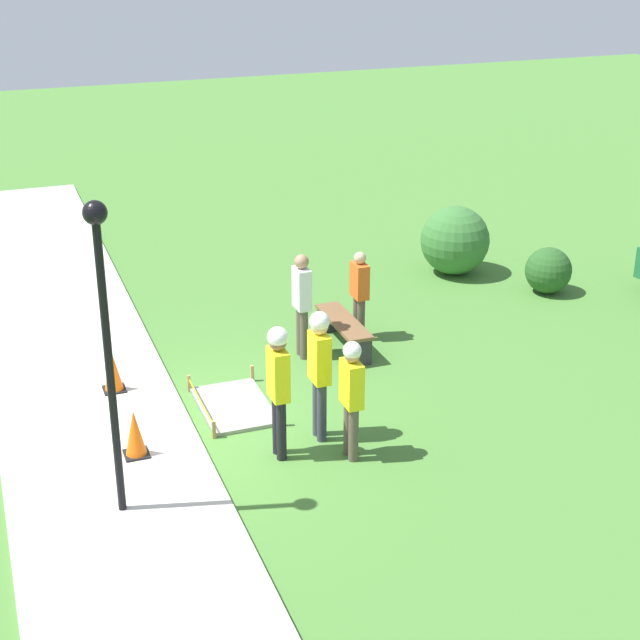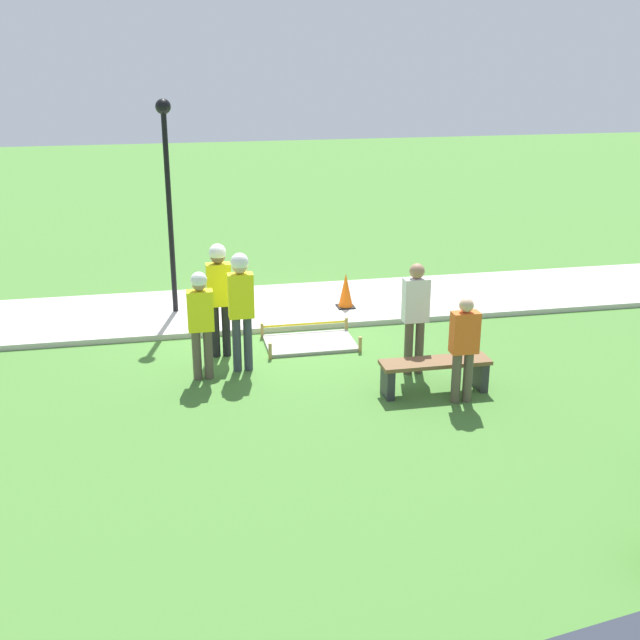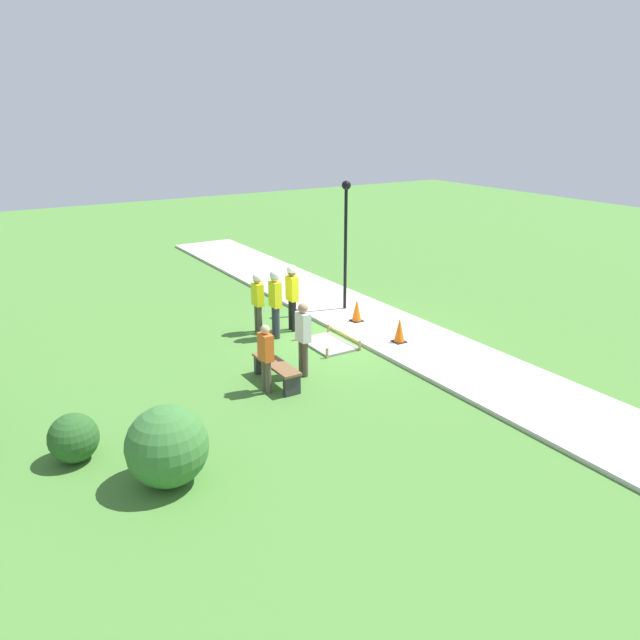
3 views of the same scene
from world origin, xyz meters
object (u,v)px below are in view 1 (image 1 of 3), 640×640
Objects in this scene: bystander_in_orange_shirt at (359,291)px; lamppost_near at (105,317)px; park_bench at (343,328)px; traffic_cone_far_patch at (135,433)px; bystander_in_gray_shirt at (302,299)px; traffic_cone_near_patch at (113,370)px; worker_supervisor at (352,390)px; worker_assistant at (320,362)px; worker_trainee at (278,379)px.

bystander_in_orange_shirt is 0.40× the size of lamppost_near.
park_bench is at bearing -55.16° from bystander_in_orange_shirt.
traffic_cone_far_patch is 4.10m from bystander_in_gray_shirt.
traffic_cone_far_patch is at bearing 162.09° from lamppost_near.
traffic_cone_near_patch is 4.49m from bystander_in_orange_shirt.
bystander_in_gray_shirt is at bearing 172.45° from worker_supervisor.
worker_supervisor is at bearing -19.70° from park_bench.
bystander_in_gray_shirt is (-3.33, 0.44, 0.00)m from worker_supervisor.
worker_assistant reaches higher than traffic_cone_far_patch.
worker_assistant is (-0.65, -0.22, 0.16)m from worker_supervisor.
worker_assistant is at bearing -27.64° from park_bench.
worker_assistant is at bearing -161.14° from worker_supervisor.
traffic_cone_far_patch is 3.02m from worker_supervisor.
worker_supervisor is 0.96× the size of bystander_in_gray_shirt.
bystander_in_gray_shirt is at bearing -83.85° from park_bench.
park_bench is 0.86× the size of worker_trainee.
worker_supervisor is 3.64m from lamppost_near.
worker_trainee is (3.05, -2.14, 0.83)m from park_bench.
worker_supervisor is (2.96, 2.79, 0.60)m from traffic_cone_near_patch.
bystander_in_gray_shirt is (-0.36, 3.23, 0.60)m from traffic_cone_near_patch.
traffic_cone_far_patch is 0.38× the size of bystander_in_gray_shirt.
worker_supervisor is at bearing 43.23° from traffic_cone_near_patch.
park_bench is 1.04× the size of bystander_in_orange_shirt.
worker_trainee reaches higher than worker_supervisor.
worker_assistant is at bearing -31.27° from bystander_in_orange_shirt.
park_bench is 0.96× the size of worker_supervisor.
lamppost_near is at bearing -17.91° from traffic_cone_far_patch.
bystander_in_orange_shirt reaches higher than traffic_cone_far_patch.
traffic_cone_far_patch is 0.17× the size of lamppost_near.
lamppost_near is (0.99, -2.99, 1.51)m from worker_assistant.
worker_trainee is (2.60, 1.87, 0.76)m from traffic_cone_near_patch.
bystander_in_orange_shirt reaches higher than park_bench.
worker_trainee is (0.54, 1.90, 0.76)m from traffic_cone_far_patch.
park_bench is (-2.51, 4.04, -0.08)m from traffic_cone_far_patch.
bystander_in_gray_shirt is at bearing 155.35° from worker_trainee.
park_bench is 1.04m from bystander_in_gray_shirt.
park_bench is at bearing 160.30° from worker_supervisor.
bystander_in_orange_shirt is at bearing 156.28° from worker_supervisor.
bystander_in_gray_shirt reaches higher than park_bench.
bystander_in_orange_shirt is at bearing 99.33° from traffic_cone_near_patch.
traffic_cone_far_patch is 4.75m from park_bench.
traffic_cone_near_patch and traffic_cone_far_patch have the same top height.
worker_supervisor reaches higher than traffic_cone_far_patch.
traffic_cone_near_patch is 3.29m from worker_trainee.
traffic_cone_near_patch is at bearing -83.60° from bystander_in_gray_shirt.
worker_supervisor reaches higher than park_bench.
worker_assistant reaches higher than worker_supervisor.
worker_assistant is 1.07× the size of bystander_in_gray_shirt.
traffic_cone_near_patch is 4.03m from park_bench.
bystander_in_gray_shirt is 0.46× the size of lamppost_near.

